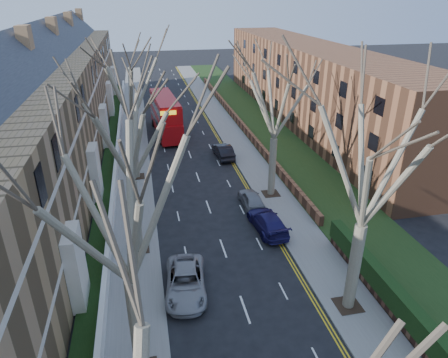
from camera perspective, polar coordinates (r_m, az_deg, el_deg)
pavement_left at (r=49.17m, az=-12.80°, el=5.50°), size 3.00×102.00×0.12m
pavement_right at (r=50.29m, az=1.04°, el=6.57°), size 3.00×102.00×0.12m
terrace_left at (r=40.89m, az=-24.34°, el=7.98°), size 9.70×78.00×13.60m
flats_right at (r=56.20m, az=11.92°, el=13.24°), size 13.97×54.00×10.00m
front_wall_left at (r=41.56m, az=-15.10°, el=2.41°), size 0.30×78.00×1.00m
grass_verge_right at (r=51.40m, az=5.97°, el=6.96°), size 6.00×102.00×0.06m
tree_left_mid at (r=15.00m, az=-14.65°, el=-1.45°), size 10.50×10.50×14.71m
tree_left_far at (r=24.47m, az=-13.96°, el=8.20°), size 10.15×10.15×14.22m
tree_left_dist at (r=36.08m, az=-13.71°, el=14.06°), size 10.50×10.50×14.71m
tree_right_mid at (r=19.71m, az=20.72°, el=4.20°), size 10.50×10.50×14.71m
tree_right_far at (r=31.97m, az=7.53°, el=12.60°), size 10.15×10.15×14.22m
double_decker_bus at (r=50.06m, az=-8.34°, el=8.85°), size 3.35×11.09×4.58m
car_left_far at (r=24.19m, az=-5.48°, el=-14.43°), size 2.84×5.24×1.40m
car_right_near at (r=29.79m, az=6.25°, el=-6.08°), size 2.31×4.95×1.40m
car_right_mid at (r=32.90m, az=3.93°, el=-2.86°), size 1.60×3.87×1.31m
car_right_far at (r=42.54m, az=-0.10°, el=4.00°), size 1.75×4.50×1.46m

